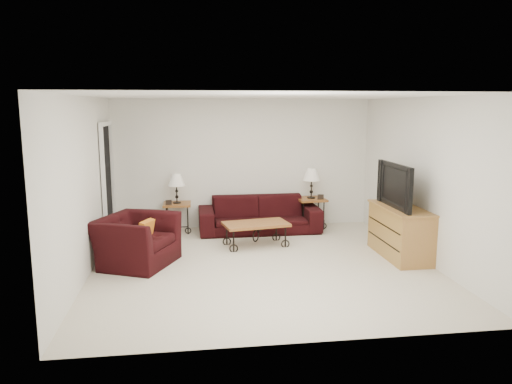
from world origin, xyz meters
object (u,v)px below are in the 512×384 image
Objects in this scene: side_table_left at (177,218)px; lamp_right at (311,183)px; armchair at (136,241)px; backpack at (316,220)px; television at (401,185)px; side_table_right at (311,213)px; tv_stand at (400,232)px; coffee_table at (256,234)px; lamp_left at (177,189)px; sofa at (259,214)px.

lamp_right is at bearing 0.00° from side_table_left.
armchair reaches higher than backpack.
television is at bearing -67.73° from armchair.
tv_stand reaches higher than side_table_right.
lamp_right reaches higher than tv_stand.
armchair is at bearing -149.23° from side_table_right.
television reaches higher than armchair.
backpack is (2.59, -0.41, -0.04)m from side_table_left.
television is at bearing -66.15° from side_table_right.
lamp_right is 1.20× the size of backpack.
television is 2.46× the size of backpack.
lamp_right is 3.73m from armchair.
coffee_table is 2.06m from armchair.
lamp_left is at bearing 139.42° from coffee_table.
coffee_table is 0.90× the size of television.
lamp_right is 0.49× the size of television.
coffee_table is (-1.25, -1.15, -0.68)m from lamp_right.
lamp_left is 2.60m from lamp_right.
lamp_left is at bearing -180.00° from lamp_right.
armchair is at bearing -141.10° from sofa.
armchair reaches higher than coffee_table.
coffee_table is at bearing 157.45° from tv_stand.
television reaches higher than lamp_right.
lamp_right is at bearing 0.00° from side_table_right.
tv_stand is 2.74× the size of backpack.
side_table_left reaches higher than coffee_table.
lamp_right is (2.60, 0.00, 0.04)m from lamp_left.
side_table_left is 0.95× the size of lamp_right.
backpack is (3.17, 1.48, -0.13)m from armchair.
television is at bearing -30.40° from lamp_left.
lamp_left is at bearing 154.29° from backpack.
coffee_table is (-0.20, -0.97, -0.13)m from sofa.
tv_stand is at bearing -30.26° from side_table_left.
side_table_left is 0.42× the size of tv_stand.
tv_stand is at bearing -30.26° from lamp_left.
side_table_left is 0.47× the size of television.
side_table_right is at bearing 42.57° from coffee_table.
tv_stand is 1.90m from backpack.
lamp_right is at bearing -34.60° from armchair.
backpack is at bearing -151.01° from television.
side_table_left is at bearing 139.42° from coffee_table.
coffee_table is at bearing -166.00° from backpack.
sofa is 1.20m from lamp_right.
backpack is (-0.00, -0.41, -0.64)m from lamp_right.
armchair is 4.16m from television.
side_table_right reaches higher than side_table_left.
backpack is (-0.91, 1.65, -0.90)m from television.
tv_stand is (4.11, -0.17, 0.03)m from armchair.
armchair is at bearing -158.97° from coffee_table.
tv_stand is at bearing -43.42° from sofa.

